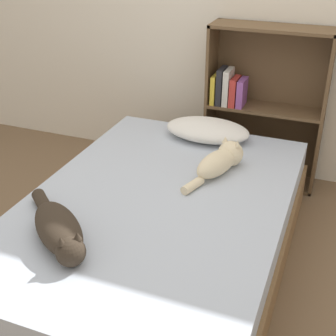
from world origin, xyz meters
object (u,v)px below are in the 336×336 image
(pillow, at_px, (207,130))
(cat_dark, at_px, (59,230))
(bookshelf, at_px, (261,103))
(bed, at_px, (158,233))
(cat_light, at_px, (221,161))

(pillow, relative_size, cat_dark, 1.03)
(pillow, distance_m, bookshelf, 0.50)
(bed, bearing_deg, cat_dark, -117.81)
(bed, distance_m, pillow, 0.83)
(pillow, height_order, cat_light, cat_light)
(bed, bearing_deg, pillow, 88.49)
(pillow, relative_size, bookshelf, 0.50)
(bed, relative_size, cat_dark, 3.73)
(bed, distance_m, bookshelf, 1.29)
(cat_dark, xyz_separation_m, bookshelf, (0.53, 1.70, 0.07))
(cat_dark, relative_size, bookshelf, 0.48)
(cat_light, distance_m, bookshelf, 0.82)
(cat_light, bearing_deg, bed, 168.96)
(bookshelf, bearing_deg, cat_light, -93.81)
(pillow, xyz_separation_m, bookshelf, (0.25, 0.42, 0.07))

